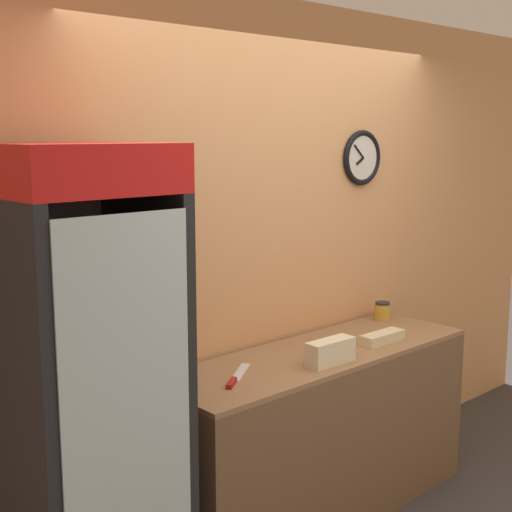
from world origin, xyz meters
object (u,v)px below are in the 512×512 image
Objects in this scene: sandwich_stack_bottom at (330,358)px; condiment_jar at (382,311)px; sandwich_stack_middle at (330,346)px; beverage_cooler at (77,381)px; sandwich_flat_left at (382,338)px; chefs_knife at (235,378)px.

sandwich_stack_bottom is 2.43× the size of condiment_jar.
sandwich_stack_middle is at bearing -158.37° from condiment_jar.
beverage_cooler is 7.25× the size of sandwich_stack_middle.
chefs_knife is at bearing 174.81° from sandwich_flat_left.
chefs_knife is (0.77, -0.04, -0.16)m from beverage_cooler.
chefs_knife is 2.81× the size of condiment_jar.
sandwich_stack_middle is 0.86× the size of chefs_knife.
chefs_knife is at bearing 164.49° from sandwich_stack_bottom.
sandwich_stack_bottom is at bearing 0.00° from sandwich_stack_middle.
sandwich_stack_bottom is 0.52m from chefs_knife.
sandwich_stack_bottom is 0.06m from sandwich_stack_middle.
sandwich_stack_bottom is at bearing -8.13° from beverage_cooler.
sandwich_stack_bottom is 1.00× the size of sandwich_stack_middle.
beverage_cooler is 6.27× the size of chefs_knife.
beverage_cooler is at bearing 171.87° from sandwich_stack_bottom.
sandwich_stack_middle is at bearing -8.13° from beverage_cooler.
sandwich_flat_left is at bearing -5.19° from chefs_knife.
sandwich_stack_bottom is 0.86× the size of chefs_knife.
sandwich_flat_left is at bearing 5.90° from sandwich_stack_middle.
chefs_knife is (-0.98, 0.09, -0.02)m from sandwich_flat_left.
chefs_knife is at bearing -3.21° from beverage_cooler.
beverage_cooler reaches higher than condiment_jar.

